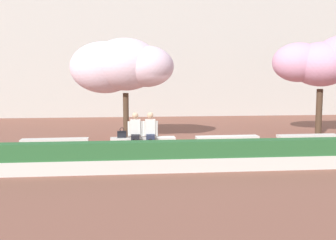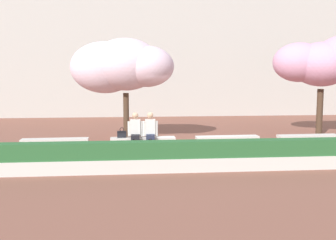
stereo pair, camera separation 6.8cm
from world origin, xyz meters
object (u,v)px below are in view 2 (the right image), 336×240
object	(u,v)px
person_seated_left	(135,130)
stone_bench_near_west	(143,141)
stone_bench_west_end	(55,143)
stone_bench_center	(227,140)
person_seated_right	(150,130)
handbag	(122,134)
cherry_tree_secondary	(325,61)
cherry_tree_main	(122,66)
stone_bench_near_east	(308,139)

from	to	relation	value
person_seated_left	stone_bench_near_west	bearing A→B (deg)	12.04
stone_bench_west_end	person_seated_left	world-z (taller)	person_seated_left
stone_bench_center	person_seated_right	xyz separation A→B (m)	(-2.63, -0.05, 0.39)
person_seated_right	handbag	world-z (taller)	person_seated_right
stone_bench_near_west	person_seated_left	size ratio (longest dim) A/B	1.68
person_seated_left	handbag	bearing A→B (deg)	171.28
cherry_tree_secondary	cherry_tree_main	bearing A→B (deg)	-175.88
stone_bench_near_west	handbag	bearing A→B (deg)	178.76
handbag	person_seated_right	bearing A→B (deg)	-4.16
person_seated_right	handbag	size ratio (longest dim) A/B	3.81
person_seated_right	handbag	xyz separation A→B (m)	(-0.94, 0.07, -0.12)
person_seated_left	stone_bench_center	bearing A→B (deg)	0.98
stone_bench_west_end	stone_bench_center	world-z (taller)	same
stone_bench_near_west	cherry_tree_secondary	distance (m)	8.40
cherry_tree_main	cherry_tree_secondary	bearing A→B (deg)	4.12
stone_bench_near_east	person_seated_right	size ratio (longest dim) A/B	1.68
stone_bench_west_end	person_seated_right	xyz separation A→B (m)	(3.12, -0.05, 0.39)
person_seated_left	person_seated_right	size ratio (longest dim) A/B	1.00
handbag	cherry_tree_secondary	size ratio (longest dim) A/B	0.08
stone_bench_near_west	stone_bench_near_east	xyz separation A→B (m)	(5.75, 0.00, 0.00)
stone_bench_near_west	stone_bench_center	bearing A→B (deg)	0.00
stone_bench_west_end	stone_bench_near_east	bearing A→B (deg)	0.00
stone_bench_near_west	cherry_tree_main	world-z (taller)	cherry_tree_main
stone_bench_west_end	cherry_tree_main	bearing A→B (deg)	41.55
stone_bench_center	person_seated_left	distance (m)	3.15
stone_bench_west_end	stone_bench_near_east	world-z (taller)	same
stone_bench_center	handbag	distance (m)	3.58
stone_bench_west_end	cherry_tree_secondary	world-z (taller)	cherry_tree_secondary
person_seated_left	cherry_tree_main	xyz separation A→B (m)	(-0.46, 1.97, 2.15)
stone_bench_near_east	person_seated_right	bearing A→B (deg)	-179.44
stone_bench_near_west	cherry_tree_secondary	world-z (taller)	cherry_tree_secondary
stone_bench_center	cherry_tree_secondary	distance (m)	5.97
stone_bench_near_west	cherry_tree_secondary	size ratio (longest dim) A/B	0.52
handbag	cherry_tree_secondary	bearing A→B (deg)	16.89
handbag	cherry_tree_secondary	world-z (taller)	cherry_tree_secondary
stone_bench_near_west	stone_bench_near_east	size ratio (longest dim) A/B	1.00
stone_bench_near_west	stone_bench_center	distance (m)	2.87
stone_bench_center	person_seated_right	bearing A→B (deg)	-178.83
stone_bench_west_end	stone_bench_near_west	size ratio (longest dim) A/B	1.00
stone_bench_near_west	person_seated_left	xyz separation A→B (m)	(-0.25, -0.05, 0.39)
stone_bench_near_east	person_seated_left	world-z (taller)	person_seated_left
stone_bench_near_west	cherry_tree_main	distance (m)	3.26
stone_bench_center	cherry_tree_main	world-z (taller)	cherry_tree_main
person_seated_left	cherry_tree_main	distance (m)	2.95
handbag	stone_bench_center	bearing A→B (deg)	-0.24
person_seated_left	stone_bench_near_east	bearing A→B (deg)	0.51
stone_bench_near_west	stone_bench_center	size ratio (longest dim) A/B	1.00
handbag	cherry_tree_main	size ratio (longest dim) A/B	0.09
stone_bench_west_end	handbag	distance (m)	2.19
person_seated_left	cherry_tree_secondary	xyz separation A→B (m)	(7.77, 2.56, 2.39)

